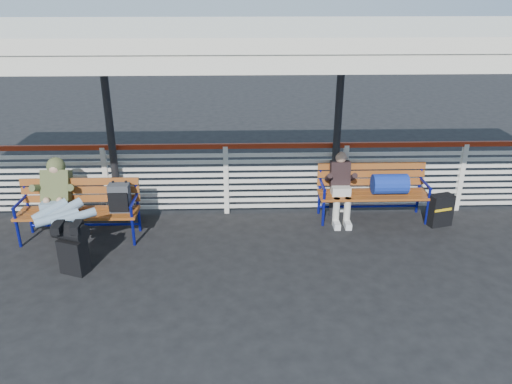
{
  "coord_description": "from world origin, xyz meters",
  "views": [
    {
      "loc": [
        0.26,
        -5.94,
        3.63
      ],
      "look_at": [
        0.48,
        1.0,
        0.75
      ],
      "focal_mm": 35.0,
      "sensor_mm": 36.0,
      "label": 1
    }
  ],
  "objects_px": {
    "bench_right": "(381,185)",
    "traveler_man": "(60,207)",
    "luggage_stack": "(72,246)",
    "companion_person": "(341,187)",
    "suitcase_side": "(440,210)",
    "bench_left": "(90,202)"
  },
  "relations": [
    {
      "from": "bench_right",
      "to": "traveler_man",
      "type": "xyz_separation_m",
      "value": [
        -4.91,
        -0.89,
        0.08
      ]
    },
    {
      "from": "traveler_man",
      "to": "suitcase_side",
      "type": "height_order",
      "value": "traveler_man"
    },
    {
      "from": "luggage_stack",
      "to": "suitcase_side",
      "type": "height_order",
      "value": "luggage_stack"
    },
    {
      "from": "bench_right",
      "to": "traveler_man",
      "type": "height_order",
      "value": "traveler_man"
    },
    {
      "from": "traveler_man",
      "to": "companion_person",
      "type": "relative_size",
      "value": 1.43
    },
    {
      "from": "companion_person",
      "to": "suitcase_side",
      "type": "bearing_deg",
      "value": -8.63
    },
    {
      "from": "bench_right",
      "to": "suitcase_side",
      "type": "distance_m",
      "value": 1.03
    },
    {
      "from": "luggage_stack",
      "to": "companion_person",
      "type": "bearing_deg",
      "value": 43.58
    },
    {
      "from": "luggage_stack",
      "to": "bench_right",
      "type": "bearing_deg",
      "value": 41.1
    },
    {
      "from": "luggage_stack",
      "to": "traveler_man",
      "type": "height_order",
      "value": "traveler_man"
    },
    {
      "from": "bench_right",
      "to": "suitcase_side",
      "type": "relative_size",
      "value": 3.45
    },
    {
      "from": "luggage_stack",
      "to": "traveler_man",
      "type": "relative_size",
      "value": 0.46
    },
    {
      "from": "bench_right",
      "to": "bench_left",
      "type": "bearing_deg",
      "value": -173.26
    },
    {
      "from": "traveler_man",
      "to": "companion_person",
      "type": "distance_m",
      "value": 4.33
    },
    {
      "from": "suitcase_side",
      "to": "bench_left",
      "type": "bearing_deg",
      "value": 166.75
    },
    {
      "from": "companion_person",
      "to": "suitcase_side",
      "type": "distance_m",
      "value": 1.65
    },
    {
      "from": "luggage_stack",
      "to": "companion_person",
      "type": "relative_size",
      "value": 0.65
    },
    {
      "from": "bench_left",
      "to": "companion_person",
      "type": "xyz_separation_m",
      "value": [
        3.92,
        0.5,
        0.01
      ]
    },
    {
      "from": "bench_left",
      "to": "suitcase_side",
      "type": "height_order",
      "value": "bench_left"
    },
    {
      "from": "bench_right",
      "to": "traveler_man",
      "type": "distance_m",
      "value": 5.0
    },
    {
      "from": "suitcase_side",
      "to": "bench_right",
      "type": "bearing_deg",
      "value": 147.16
    },
    {
      "from": "traveler_man",
      "to": "companion_person",
      "type": "height_order",
      "value": "traveler_man"
    }
  ]
}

